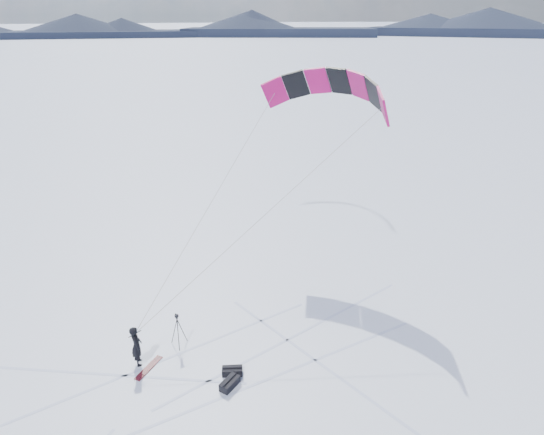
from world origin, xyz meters
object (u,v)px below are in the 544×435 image
snowboard (149,368)px  tripod (178,326)px  snowkiter (139,363)px  gear_bag_b (232,371)px  gear_bag_a (230,383)px

snowboard → tripod: tripod is taller
snowboard → snowkiter: bearing=82.1°
snowkiter → snowboard: 0.53m
snowkiter → gear_bag_b: size_ratio=2.00×
snowkiter → tripod: 1.99m
snowboard → gear_bag_a: size_ratio=1.58×
snowboard → tripod: bearing=-9.8°
snowboard → gear_bag_b: 3.25m
snowkiter → gear_bag_a: (2.64, -2.78, 0.16)m
snowboard → gear_bag_a: bearing=-82.3°
snowkiter → gear_bag_a: bearing=-131.8°
snowkiter → gear_bag_b: 3.72m
tripod → gear_bag_a: tripod is taller
tripod → gear_bag_a: size_ratio=1.66×
snowboard → gear_bag_b: (2.71, -1.78, 0.13)m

